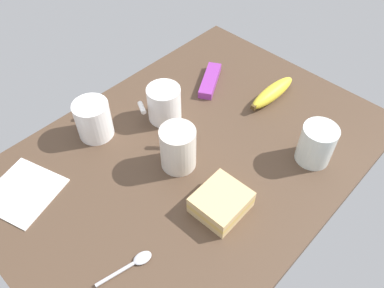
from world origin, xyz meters
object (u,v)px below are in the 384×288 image
(coffee_mug_black, at_px, (164,103))
(paper_napkin, at_px, (23,192))
(banana, at_px, (272,93))
(snack_bar, at_px, (210,80))
(glass_of_milk, at_px, (316,145))
(sandwich_main, at_px, (221,202))
(spoon, at_px, (133,264))
(coffee_mug_spare, at_px, (177,147))
(coffee_mug_milky, at_px, (93,119))

(coffee_mug_black, distance_m, paper_napkin, 0.37)
(banana, bearing_deg, snack_bar, 112.57)
(paper_napkin, bearing_deg, glass_of_milk, -37.82)
(snack_bar, bearing_deg, sandwich_main, -164.83)
(coffee_mug_black, relative_size, banana, 0.63)
(spoon, bearing_deg, glass_of_milk, -12.61)
(coffee_mug_spare, xyz_separation_m, spoon, (-0.23, -0.11, -0.05))
(coffee_mug_spare, bearing_deg, coffee_mug_milky, 108.94)
(glass_of_milk, relative_size, snack_bar, 0.69)
(coffee_mug_spare, height_order, glass_of_milk, coffee_mug_spare)
(paper_napkin, bearing_deg, coffee_mug_spare, -32.33)
(coffee_mug_spare, height_order, spoon, coffee_mug_spare)
(spoon, height_order, snack_bar, snack_bar)
(coffee_mug_black, height_order, paper_napkin, coffee_mug_black)
(coffee_mug_black, bearing_deg, coffee_mug_spare, -122.75)
(coffee_mug_black, height_order, glass_of_milk, glass_of_milk)
(sandwich_main, bearing_deg, glass_of_milk, -14.36)
(coffee_mug_black, xyz_separation_m, snack_bar, (0.18, 0.01, -0.04))
(coffee_mug_spare, xyz_separation_m, banana, (0.33, -0.03, -0.03))
(coffee_mug_milky, height_order, spoon, coffee_mug_milky)
(sandwich_main, bearing_deg, paper_napkin, 128.24)
(snack_bar, bearing_deg, coffee_mug_black, 152.44)
(glass_of_milk, bearing_deg, spoon, 167.39)
(coffee_mug_black, relative_size, coffee_mug_milky, 1.03)
(coffee_mug_milky, height_order, glass_of_milk, same)
(coffee_mug_milky, relative_size, banana, 0.61)
(paper_napkin, bearing_deg, coffee_mug_milky, 6.90)
(coffee_mug_black, relative_size, sandwich_main, 0.98)
(coffee_mug_milky, bearing_deg, spoon, -116.27)
(spoon, bearing_deg, paper_napkin, 100.99)
(coffee_mug_spare, height_order, banana, coffee_mug_spare)
(glass_of_milk, xyz_separation_m, paper_napkin, (-0.51, 0.39, -0.04))
(coffee_mug_spare, bearing_deg, snack_bar, 27.33)
(banana, bearing_deg, glass_of_milk, -119.08)
(banana, bearing_deg, sandwich_main, -160.43)
(coffee_mug_spare, distance_m, sandwich_main, 0.15)
(coffee_mug_spare, relative_size, snack_bar, 0.77)
(coffee_mug_milky, distance_m, banana, 0.46)
(coffee_mug_milky, relative_size, coffee_mug_spare, 0.97)
(coffee_mug_spare, bearing_deg, sandwich_main, -99.31)
(spoon, bearing_deg, sandwich_main, -10.46)
(coffee_mug_spare, relative_size, banana, 0.63)
(glass_of_milk, xyz_separation_m, banana, (0.10, 0.19, -0.02))
(coffee_mug_milky, xyz_separation_m, snack_bar, (0.33, -0.07, -0.04))
(coffee_mug_black, xyz_separation_m, sandwich_main, (-0.11, -0.28, -0.02))
(coffee_mug_milky, bearing_deg, snack_bar, -12.25)
(sandwich_main, xyz_separation_m, glass_of_milk, (0.25, -0.06, 0.02))
(spoon, bearing_deg, coffee_mug_black, 37.73)
(coffee_mug_milky, bearing_deg, coffee_mug_black, -27.29)
(sandwich_main, height_order, banana, sandwich_main)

